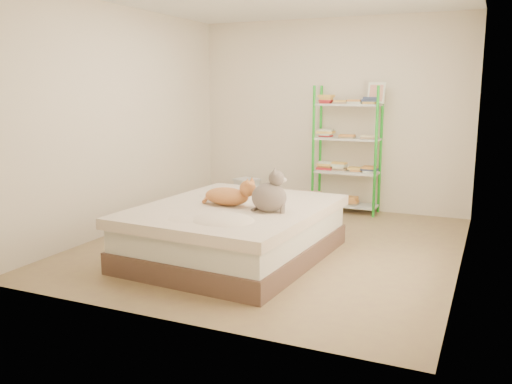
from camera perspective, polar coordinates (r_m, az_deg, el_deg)
The scene contains 7 objects.
room at distance 5.65m, azimuth 1.85°, elevation 7.16°, with size 3.81×4.21×2.61m.
bed at distance 5.40m, azimuth -2.27°, elevation -4.18°, with size 1.79×2.17×0.53m.
orange_cat at distance 5.34m, azimuth -3.11°, elevation -0.22°, with size 0.55×0.30×0.22m, color #E77644, non-canonical shape.
grey_cat at distance 5.03m, azimuth 1.39°, elevation 0.12°, with size 0.29×0.35×0.40m, color gray, non-canonical shape.
shelf_unit at distance 7.37m, azimuth 9.60°, elevation 4.74°, with size 0.90×0.36×1.74m.
cardboard_box at distance 6.88m, azimuth 4.47°, elevation -1.59°, with size 0.56×0.55×0.42m.
white_bin at distance 7.94m, azimuth -0.98°, elevation 0.13°, with size 0.39×0.37×0.36m.
Camera 1 is at (2.13, -5.22, 1.67)m, focal length 38.00 mm.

